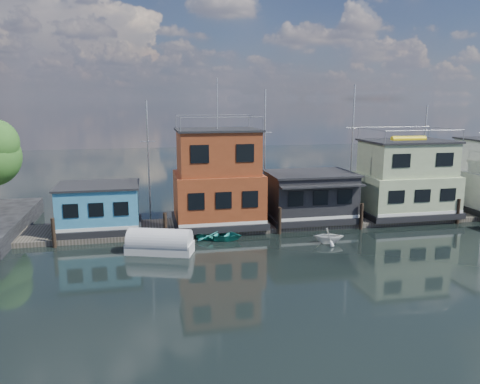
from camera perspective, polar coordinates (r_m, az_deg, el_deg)
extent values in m
plane|color=black|center=(31.04, 16.92, -9.24)|extent=(160.00, 160.00, 0.00)
cube|color=#595147|center=(41.39, 9.07, -3.44)|extent=(48.00, 5.00, 0.40)
cube|color=black|center=(38.90, -16.66, -4.05)|extent=(6.40, 4.90, 0.50)
cube|color=teal|center=(38.49, -16.80, -1.54)|extent=(6.00, 4.50, 3.00)
cube|color=black|center=(38.19, -16.94, 0.78)|extent=(6.30, 4.80, 0.16)
cube|color=black|center=(39.16, -2.66, -3.48)|extent=(7.40, 5.90, 0.50)
cube|color=brown|center=(38.67, -2.69, -0.44)|extent=(7.00, 5.50, 3.74)
cube|color=brown|center=(38.11, -2.74, 4.87)|extent=(6.30, 4.95, 3.46)
cube|color=black|center=(37.95, -2.77, 7.58)|extent=(6.65, 5.23, 0.16)
cylinder|color=silver|center=(37.87, -2.80, 10.72)|extent=(0.08, 0.08, 4.00)
cube|color=black|center=(41.11, 8.44, -2.88)|extent=(7.40, 5.40, 0.50)
cube|color=black|center=(40.68, 8.51, -0.21)|extent=(7.00, 5.00, 3.40)
cube|color=black|center=(40.37, 8.59, 2.26)|extent=(7.30, 5.30, 0.16)
cube|color=black|center=(37.89, 10.01, 0.72)|extent=(7.00, 1.20, 0.12)
cube|color=black|center=(44.94, 19.30, -2.18)|extent=(8.40, 5.90, 0.50)
cube|color=#A7B988|center=(44.57, 19.45, 0.08)|extent=(8.00, 5.50, 3.12)
cube|color=#A7B988|center=(44.12, 19.70, 3.91)|extent=(7.20, 4.95, 2.88)
cube|color=black|center=(43.97, 19.84, 5.87)|extent=(7.60, 5.23, 0.16)
cylinder|color=yellow|center=(43.95, 19.85, 6.09)|extent=(3.20, 0.56, 0.56)
cylinder|color=#2D2116|center=(36.53, -21.77, -4.65)|extent=(0.28, 0.28, 2.20)
cylinder|color=#2D2116|center=(35.93, -9.09, -4.23)|extent=(0.28, 0.28, 2.20)
cylinder|color=#2D2116|center=(37.35, 4.85, -3.52)|extent=(0.28, 0.28, 2.20)
cylinder|color=#2D2116|center=(39.85, 14.57, -2.91)|extent=(0.28, 0.28, 2.20)
cylinder|color=#2D2116|center=(44.50, 25.05, -2.15)|extent=(0.28, 0.28, 2.20)
cylinder|color=silver|center=(43.75, -11.10, 4.02)|extent=(0.16, 0.16, 10.50)
cylinder|color=silver|center=(43.59, -11.18, 6.07)|extent=(1.40, 0.06, 0.06)
cylinder|color=silver|center=(45.13, 3.03, 5.07)|extent=(0.16, 0.16, 11.50)
cylinder|color=silver|center=(44.98, 3.05, 7.26)|extent=(1.40, 0.06, 0.06)
cylinder|color=silver|center=(48.15, 13.50, 5.47)|extent=(0.16, 0.16, 12.00)
cylinder|color=silver|center=(48.01, 13.60, 7.60)|extent=(1.40, 0.06, 0.06)
cylinder|color=silver|center=(52.13, 21.47, 4.31)|extent=(0.16, 0.16, 10.00)
cylinder|color=silver|center=(51.99, 21.59, 5.95)|extent=(1.40, 0.06, 0.06)
imported|color=teal|center=(36.11, -2.60, -5.20)|extent=(4.47, 4.05, 0.76)
imported|color=silver|center=(35.66, 10.73, -5.25)|extent=(2.59, 2.35, 1.19)
cube|color=silver|center=(33.45, -9.74, -6.70)|extent=(4.92, 3.13, 0.77)
cylinder|color=#BCBCC1|center=(33.32, -9.76, -5.99)|extent=(4.75, 3.16, 1.86)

